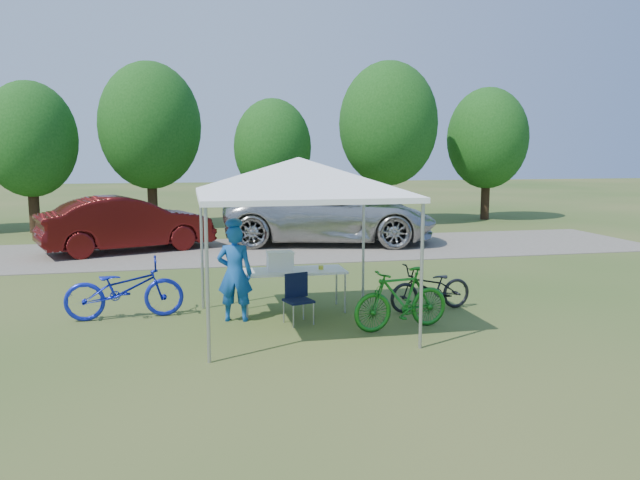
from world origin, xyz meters
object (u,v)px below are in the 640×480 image
at_px(folding_table, 294,272).
at_px(bike_dark, 431,287).
at_px(folding_chair, 297,294).
at_px(sedan, 127,224).
at_px(bike_blue, 125,289).
at_px(minivan, 330,214).
at_px(cyclist, 235,274).
at_px(bike_green, 401,299).
at_px(cooler, 280,261).

xyz_separation_m(folding_table, bike_dark, (2.40, -0.47, -0.28)).
height_order(folding_chair, sedan, sedan).
bearing_deg(folding_chair, sedan, 96.01).
height_order(bike_blue, minivan, minivan).
xyz_separation_m(cyclist, bike_dark, (3.46, -0.04, -0.39)).
height_order(cyclist, minivan, minivan).
xyz_separation_m(folding_chair, bike_dark, (2.46, 0.27, -0.06)).
xyz_separation_m(folding_chair, sedan, (-3.43, 8.30, 0.33)).
xyz_separation_m(cyclist, bike_green, (2.55, -1.06, -0.31)).
xyz_separation_m(bike_dark, minivan, (0.11, 8.45, 0.50)).
height_order(folding_table, folding_chair, folding_chair).
height_order(folding_chair, minivan, minivan).
bearing_deg(cyclist, cooler, -140.55).
xyz_separation_m(bike_green, bike_dark, (0.92, 1.02, -0.08)).
relative_size(bike_blue, sedan, 0.41).
bearing_deg(bike_dark, cyclist, -99.33).
bearing_deg(bike_blue, cyclist, -110.54).
xyz_separation_m(cooler, bike_dark, (2.64, -0.47, -0.50)).
bearing_deg(folding_table, bike_blue, 177.72).
distance_m(cyclist, bike_blue, 1.92).
distance_m(folding_chair, cyclist, 1.10).
bearing_deg(sedan, folding_chair, -177.75).
height_order(bike_dark, sedan, sedan).
height_order(folding_chair, bike_blue, bike_blue).
bearing_deg(sedan, folding_table, -175.42).
xyz_separation_m(folding_chair, bike_blue, (-2.83, 0.85, 0.04)).
bearing_deg(sedan, bike_dark, -163.94).
bearing_deg(cooler, folding_table, -0.00).
distance_m(folding_chair, cooler, 0.88).
distance_m(folding_table, bike_blue, 2.90).
bearing_deg(bike_blue, sedan, 0.78).
distance_m(folding_chair, minivan, 9.09).
height_order(cyclist, bike_dark, cyclist).
xyz_separation_m(bike_blue, bike_green, (4.37, -1.61, -0.01)).
relative_size(cooler, bike_dark, 0.29).
bearing_deg(bike_blue, minivan, -38.31).
xyz_separation_m(folding_table, minivan, (2.51, 7.98, 0.21)).
distance_m(bike_green, sedan, 10.34).
relative_size(cyclist, bike_dark, 1.01).
bearing_deg(folding_chair, bike_green, -42.54).
xyz_separation_m(cooler, cyclist, (-0.82, -0.43, -0.11)).
height_order(folding_table, bike_dark, bike_dark).
bearing_deg(folding_chair, folding_table, 68.74).
relative_size(cooler, bike_green, 0.28).
xyz_separation_m(cooler, minivan, (2.75, 7.98, 0.00)).
distance_m(cooler, bike_blue, 2.68).
relative_size(bike_green, minivan, 0.26).
xyz_separation_m(folding_table, bike_blue, (-2.89, 0.12, -0.19)).
xyz_separation_m(bike_blue, sedan, (-0.60, 7.45, 0.29)).
relative_size(folding_table, cyclist, 1.13).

